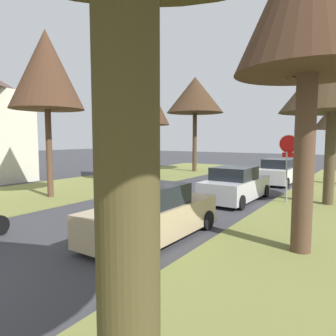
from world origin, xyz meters
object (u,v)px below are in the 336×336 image
at_px(parked_sedan_white, 279,172).
at_px(stop_sign_far, 288,154).
at_px(street_tree_right_mid_b, 334,80).
at_px(parked_sedan_tan, 152,214).
at_px(street_tree_left_mid_b, 140,95).
at_px(street_tree_left_mid_a, 46,70).
at_px(street_tree_left_far, 195,95).
at_px(parked_sedan_silver, 236,185).

bearing_deg(parked_sedan_white, stop_sign_far, -73.47).
height_order(street_tree_right_mid_b, parked_sedan_tan, street_tree_right_mid_b).
distance_m(stop_sign_far, parked_sedan_tan, 7.58).
bearing_deg(street_tree_left_mid_b, street_tree_left_mid_a, -89.95).
height_order(stop_sign_far, parked_sedan_white, stop_sign_far).
distance_m(street_tree_left_mid_b, parked_sedan_tan, 13.06).
bearing_deg(parked_sedan_tan, stop_sign_far, 73.81).
bearing_deg(stop_sign_far, street_tree_left_far, 135.83).
bearing_deg(street_tree_left_far, parked_sedan_silver, -53.07).
bearing_deg(street_tree_left_far, parked_sedan_white, -22.70).
bearing_deg(parked_sedan_silver, parked_sedan_white, 87.56).
xyz_separation_m(stop_sign_far, street_tree_left_mid_a, (-9.82, -4.83, 3.82)).
height_order(stop_sign_far, street_tree_left_mid_a, street_tree_left_mid_a).
distance_m(street_tree_left_far, parked_sedan_white, 10.23).
relative_size(street_tree_left_mid_a, parked_sedan_tan, 1.77).
relative_size(street_tree_left_mid_b, parked_sedan_tan, 1.73).
bearing_deg(street_tree_left_far, street_tree_right_mid_b, -38.07).
xyz_separation_m(street_tree_left_mid_a, parked_sedan_tan, (7.75, -2.31, -5.28)).
distance_m(street_tree_left_mid_a, parked_sedan_tan, 9.66).
bearing_deg(street_tree_left_far, stop_sign_far, -44.17).
xyz_separation_m(street_tree_right_mid_b, parked_sedan_white, (-3.37, 5.49, -4.54)).
bearing_deg(parked_sedan_white, parked_sedan_tan, -91.18).
height_order(street_tree_right_mid_b, parked_sedan_white, street_tree_right_mid_b).
xyz_separation_m(parked_sedan_tan, parked_sedan_silver, (-0.01, 6.47, 0.00)).
height_order(parked_sedan_tan, parked_sedan_silver, same).
bearing_deg(street_tree_left_far, parked_sedan_tan, -65.43).
bearing_deg(street_tree_right_mid_b, parked_sedan_silver, -161.11).
bearing_deg(parked_sedan_white, street_tree_left_mid_b, -153.82).
relative_size(stop_sign_far, parked_sedan_silver, 0.67).
relative_size(street_tree_left_far, parked_sedan_tan, 1.80).
bearing_deg(street_tree_left_mid_a, parked_sedan_silver, 28.29).
xyz_separation_m(street_tree_left_far, parked_sedan_silver, (7.52, -10.01, -5.75)).
bearing_deg(parked_sedan_tan, street_tree_left_mid_a, 163.39).
distance_m(street_tree_left_mid_a, parked_sedan_silver, 10.25).
bearing_deg(street_tree_right_mid_b, stop_sign_far, -159.71).
xyz_separation_m(street_tree_left_far, parked_sedan_tan, (7.54, -16.49, -5.75)).
bearing_deg(stop_sign_far, street_tree_right_mid_b, 20.29).
height_order(street_tree_right_mid_b, parked_sedan_silver, street_tree_right_mid_b).
bearing_deg(street_tree_left_mid_b, parked_sedan_tan, -50.09).
distance_m(stop_sign_far, parked_sedan_silver, 2.64).
xyz_separation_m(stop_sign_far, parked_sedan_white, (-1.80, 6.07, -1.46)).
xyz_separation_m(street_tree_left_mid_b, parked_sedan_silver, (7.74, -2.80, -4.93)).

